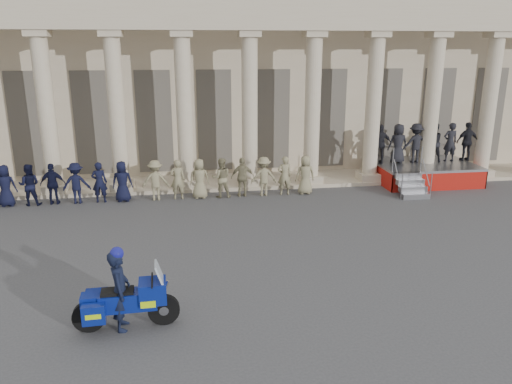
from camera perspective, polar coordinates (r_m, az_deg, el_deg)
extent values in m
plane|color=#3F3F41|center=(13.37, -1.76, -9.00)|extent=(90.00, 90.00, 0.00)
cube|color=#BBA98C|center=(27.07, -5.55, 13.70)|extent=(40.00, 10.00, 9.00)
cube|color=#BBA98C|center=(21.60, -4.41, 1.15)|extent=(40.00, 2.60, 0.15)
cube|color=#BBA98C|center=(20.08, -4.68, 19.35)|extent=(35.80, 1.00, 1.00)
cube|color=#BBA98C|center=(21.37, -21.93, 0.45)|extent=(0.90, 0.90, 0.30)
cylinder|color=#BBA98C|center=(20.82, -22.79, 8.28)|extent=(0.64, 0.64, 5.60)
cube|color=#BBA98C|center=(20.67, -23.71, 16.29)|extent=(0.85, 0.85, 0.24)
cube|color=#BBA98C|center=(20.89, -15.00, 0.74)|extent=(0.90, 0.90, 0.30)
cylinder|color=#BBA98C|center=(20.33, -15.61, 8.78)|extent=(0.64, 0.64, 5.60)
cube|color=#BBA98C|center=(20.18, -16.27, 17.01)|extent=(0.85, 0.85, 0.24)
cube|color=#BBA98C|center=(20.73, -7.85, 1.04)|extent=(0.90, 0.90, 0.30)
cylinder|color=#BBA98C|center=(20.16, -8.18, 9.15)|extent=(0.64, 0.64, 5.60)
cube|color=#BBA98C|center=(20.01, -8.53, 17.47)|extent=(0.85, 0.85, 0.24)
cube|color=#BBA98C|center=(20.89, -0.71, 1.31)|extent=(0.90, 0.90, 0.30)
cylinder|color=#BBA98C|center=(20.33, -0.74, 9.37)|extent=(0.64, 0.64, 5.60)
cube|color=#BBA98C|center=(20.18, -0.77, 17.63)|extent=(0.85, 0.85, 0.24)
cube|color=#BBA98C|center=(21.38, 6.22, 1.56)|extent=(0.90, 0.90, 0.30)
cylinder|color=#BBA98C|center=(20.82, 6.47, 9.44)|extent=(0.64, 0.64, 5.60)
cube|color=#BBA98C|center=(20.68, 6.74, 17.49)|extent=(0.85, 0.85, 0.24)
cube|color=#BBA98C|center=(22.16, 12.75, 1.78)|extent=(0.90, 0.90, 0.30)
cylinder|color=#BBA98C|center=(21.62, 13.25, 9.36)|extent=(0.64, 0.64, 5.60)
cube|color=#BBA98C|center=(21.49, 13.77, 17.11)|extent=(0.85, 0.85, 0.24)
cube|color=#BBA98C|center=(23.20, 18.77, 1.96)|extent=(0.90, 0.90, 0.30)
cylinder|color=#BBA98C|center=(22.69, 19.46, 9.19)|extent=(0.64, 0.64, 5.60)
cube|color=#BBA98C|center=(22.56, 20.18, 16.54)|extent=(0.85, 0.85, 0.24)
cube|color=#BBA98C|center=(24.48, 24.22, 2.10)|extent=(0.90, 0.90, 0.30)
cylinder|color=#BBA98C|center=(24.00, 25.05, 8.93)|extent=(0.64, 0.64, 5.60)
cube|color=#BBA98C|center=(23.87, 25.91, 15.87)|extent=(0.85, 0.85, 0.24)
cube|color=black|center=(23.18, -24.53, 7.03)|extent=(1.30, 0.12, 4.20)
cube|color=black|center=(22.59, -18.16, 7.48)|extent=(1.30, 0.12, 4.20)
cube|color=black|center=(22.29, -11.51, 7.85)|extent=(1.30, 0.12, 4.20)
cube|color=black|center=(22.29, -4.76, 8.12)|extent=(1.30, 0.12, 4.20)
cube|color=black|center=(22.60, 1.90, 8.28)|extent=(1.30, 0.12, 4.20)
cube|color=black|center=(23.19, 8.31, 8.33)|extent=(1.30, 0.12, 4.20)
cube|color=black|center=(24.05, 14.32, 8.28)|extent=(1.30, 0.12, 4.20)
cube|color=black|center=(25.15, 19.87, 8.15)|extent=(1.30, 0.12, 4.20)
cube|color=black|center=(26.46, 24.90, 7.97)|extent=(1.30, 0.12, 4.20)
imported|color=black|center=(20.53, -26.73, 0.65)|extent=(0.76, 0.50, 1.56)
imported|color=black|center=(20.28, -24.49, 0.75)|extent=(0.76, 0.59, 1.56)
imported|color=black|center=(20.06, -22.19, 0.86)|extent=(0.92, 0.38, 1.56)
imported|color=black|center=(19.87, -19.84, 0.96)|extent=(1.01, 0.58, 1.56)
imported|color=black|center=(19.71, -17.45, 1.07)|extent=(0.57, 0.37, 1.56)
imported|color=black|center=(19.59, -15.03, 1.17)|extent=(0.76, 0.50, 1.56)
imported|color=gray|center=(19.47, -11.41, 1.33)|extent=(1.01, 0.58, 1.56)
imported|color=gray|center=(19.44, -8.94, 1.43)|extent=(0.57, 0.37, 1.56)
imported|color=gray|center=(19.44, -6.47, 1.53)|extent=(0.76, 0.50, 1.56)
imported|color=gray|center=(19.48, -4.00, 1.62)|extent=(0.76, 0.59, 1.56)
imported|color=gray|center=(19.56, -1.55, 1.71)|extent=(0.92, 0.38, 1.56)
imported|color=gray|center=(19.67, 0.89, 1.80)|extent=(1.01, 0.58, 1.56)
imported|color=gray|center=(19.81, 3.29, 1.89)|extent=(0.57, 0.37, 1.56)
imported|color=gray|center=(19.99, 5.65, 1.97)|extent=(0.76, 0.50, 1.56)
cube|color=gray|center=(22.91, 18.70, 3.05)|extent=(4.14, 2.95, 0.10)
cube|color=maroon|center=(21.76, 20.28, 1.08)|extent=(4.14, 0.04, 0.74)
cube|color=maroon|center=(22.17, 13.86, 1.90)|extent=(0.04, 2.95, 0.74)
cube|color=maroon|center=(23.99, 22.99, 2.15)|extent=(0.04, 2.95, 0.74)
cube|color=gray|center=(20.38, 17.77, -0.45)|extent=(1.10, 0.28, 0.21)
cube|color=gray|center=(20.57, 17.49, 0.33)|extent=(1.10, 0.28, 0.21)
cube|color=gray|center=(20.76, 17.21, 1.10)|extent=(1.10, 0.28, 0.21)
cube|color=gray|center=(20.95, 16.94, 1.85)|extent=(1.10, 0.28, 0.21)
cylinder|color=gray|center=(24.06, 17.32, 5.11)|extent=(4.14, 0.04, 0.04)
imported|color=black|center=(22.09, 14.02, 5.34)|extent=(1.00, 0.41, 1.70)
imported|color=black|center=(22.40, 15.92, 5.35)|extent=(0.83, 0.54, 1.70)
imported|color=black|center=(22.74, 17.78, 5.35)|extent=(1.10, 0.63, 1.70)
imported|color=black|center=(23.09, 19.57, 5.35)|extent=(0.83, 0.64, 1.70)
imported|color=black|center=(23.48, 21.31, 5.34)|extent=(0.62, 0.41, 1.70)
imported|color=black|center=(23.88, 22.99, 5.33)|extent=(1.00, 0.41, 1.70)
cylinder|color=black|center=(11.07, -10.49, -13.07)|extent=(0.68, 0.17, 0.67)
cylinder|color=black|center=(11.19, -18.56, -13.35)|extent=(0.68, 0.17, 0.67)
cube|color=navy|center=(10.96, -14.38, -11.88)|extent=(1.19, 0.48, 0.39)
cube|color=navy|center=(10.86, -11.71, -11.01)|extent=(0.59, 0.56, 0.46)
cube|color=silver|center=(10.97, -11.64, -12.10)|extent=(0.24, 0.32, 0.12)
cube|color=#B2BFCC|center=(10.70, -10.88, -9.31)|extent=(0.23, 0.48, 0.55)
cube|color=black|center=(10.89, -15.55, -10.97)|extent=(0.68, 0.38, 0.10)
cube|color=navy|center=(11.01, -18.47, -11.63)|extent=(0.37, 0.36, 0.22)
cube|color=navy|center=(10.78, -18.05, -13.14)|extent=(0.47, 0.25, 0.41)
cube|color=#BAE50C|center=(10.78, -18.05, -13.14)|extent=(0.32, 0.26, 0.10)
cube|color=navy|center=(11.35, -17.68, -11.54)|extent=(0.47, 0.25, 0.41)
cube|color=#BAE50C|center=(11.35, -17.68, -11.54)|extent=(0.32, 0.26, 0.10)
cylinder|color=silver|center=(11.38, -16.83, -12.84)|extent=(0.62, 0.13, 0.10)
cylinder|color=black|center=(10.75, -11.79, -9.85)|extent=(0.07, 0.71, 0.04)
imported|color=black|center=(10.86, -15.29, -10.79)|extent=(0.45, 0.66, 1.75)
sphere|color=navy|center=(10.52, -15.63, -6.79)|extent=(0.28, 0.28, 0.28)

